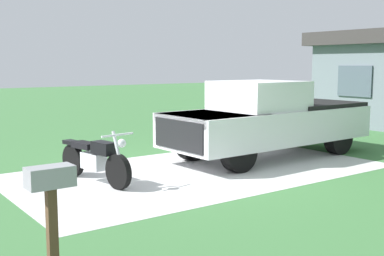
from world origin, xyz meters
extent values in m
plane|color=#3A6C3A|center=(0.00, 0.00, 0.00)|extent=(80.00, 80.00, 0.00)
cube|color=silver|center=(0.00, 0.00, 0.00)|extent=(4.41, 8.05, 0.01)
cylinder|color=black|center=(0.38, -2.17, 0.33)|extent=(0.67, 0.22, 0.66)
cylinder|color=black|center=(-1.15, -2.42, 0.33)|extent=(0.67, 0.22, 0.66)
cube|color=silver|center=(-0.41, -2.30, 0.42)|extent=(0.59, 0.35, 0.32)
cube|color=black|center=(-0.06, -2.24, 0.72)|extent=(0.55, 0.34, 0.24)
cube|color=black|center=(-0.71, -2.34, 0.70)|extent=(0.64, 0.37, 0.12)
cube|color=black|center=(-1.15, -2.42, 0.70)|extent=(0.51, 0.27, 0.08)
cylinder|color=silver|center=(0.38, -2.17, 0.70)|extent=(0.34, 0.11, 0.77)
cylinder|color=silver|center=(0.38, -2.17, 1.02)|extent=(0.15, 0.70, 0.04)
sphere|color=silver|center=(0.50, -2.15, 0.88)|extent=(0.16, 0.16, 0.16)
cylinder|color=black|center=(0.59, 0.60, 0.42)|extent=(0.32, 0.85, 0.84)
cylinder|color=black|center=(-1.05, 0.56, 0.42)|extent=(0.32, 0.85, 0.84)
cylinder|color=black|center=(0.49, 4.10, 0.42)|extent=(0.32, 0.85, 0.84)
cylinder|color=black|center=(-1.15, 4.05, 0.42)|extent=(0.32, 0.85, 0.84)
cube|color=silver|center=(-0.28, 2.38, 0.80)|extent=(2.17, 5.66, 0.80)
cube|color=silver|center=(-0.23, 0.53, 1.10)|extent=(1.96, 1.96, 0.20)
cube|color=silver|center=(-0.27, 1.98, 1.55)|extent=(1.86, 1.95, 0.70)
cube|color=#3F4C56|center=(-0.25, 1.18, 1.45)|extent=(1.70, 0.21, 0.60)
cube|color=black|center=(-0.33, 3.93, 1.05)|extent=(1.97, 2.46, 0.50)
cube|color=black|center=(-0.20, -0.40, 0.80)|extent=(1.70, 0.15, 0.64)
cube|color=#4C3823|center=(3.48, -4.55, 0.55)|extent=(0.10, 0.10, 1.10)
cube|color=gray|center=(3.48, -4.55, 1.15)|extent=(0.26, 0.48, 0.22)
cube|color=#4C5966|center=(-2.43, 8.73, 1.70)|extent=(1.40, 0.06, 1.10)
camera|label=1|loc=(8.36, -6.28, 2.31)|focal=45.87mm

